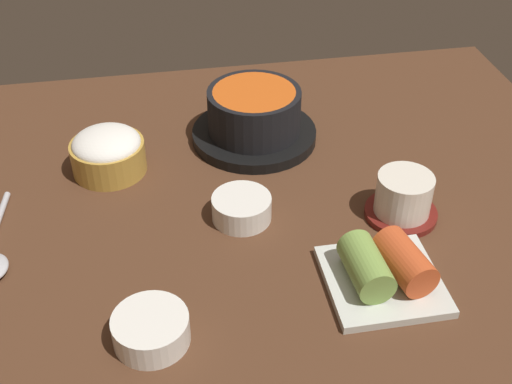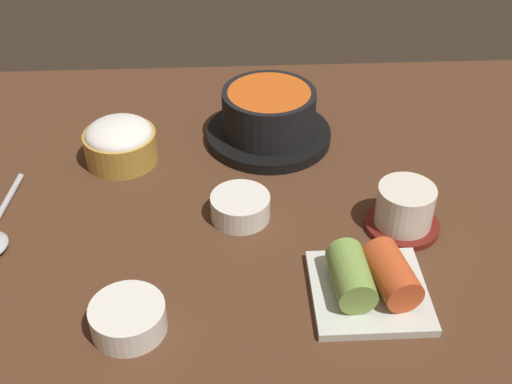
# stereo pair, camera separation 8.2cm
# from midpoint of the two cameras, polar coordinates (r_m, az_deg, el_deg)

# --- Properties ---
(dining_table) EXTENTS (1.00, 0.76, 0.02)m
(dining_table) POSITION_cam_midpoint_polar(r_m,az_deg,el_deg) (0.86, -4.28, -1.56)
(dining_table) COLOR #4C2D1C
(dining_table) RESTS_ON ground
(stone_pot) EXTENTS (0.18, 0.18, 0.08)m
(stone_pot) POSITION_cam_midpoint_polar(r_m,az_deg,el_deg) (0.96, -2.64, 6.33)
(stone_pot) COLOR black
(stone_pot) RESTS_ON dining_table
(rice_bowl) EXTENTS (0.10, 0.10, 0.06)m
(rice_bowl) POSITION_cam_midpoint_polar(r_m,az_deg,el_deg) (0.92, -15.12, 3.27)
(rice_bowl) COLOR #B78C38
(rice_bowl) RESTS_ON dining_table
(tea_cup_with_saucer) EXTENTS (0.09, 0.09, 0.06)m
(tea_cup_with_saucer) POSITION_cam_midpoint_polar(r_m,az_deg,el_deg) (0.83, 9.77, -0.57)
(tea_cup_with_saucer) COLOR maroon
(tea_cup_with_saucer) RESTS_ON dining_table
(banchan_cup_center) EXTENTS (0.07, 0.07, 0.03)m
(banchan_cup_center) POSITION_cam_midpoint_polar(r_m,az_deg,el_deg) (0.82, -4.23, -1.45)
(banchan_cup_center) COLOR white
(banchan_cup_center) RESTS_ON dining_table
(kimchi_plate) EXTENTS (0.13, 0.13, 0.05)m
(kimchi_plate) POSITION_cam_midpoint_polar(r_m,az_deg,el_deg) (0.74, 7.81, -6.81)
(kimchi_plate) COLOR silver
(kimchi_plate) RESTS_ON dining_table
(side_bowl_near) EXTENTS (0.08, 0.08, 0.03)m
(side_bowl_near) POSITION_cam_midpoint_polar(r_m,az_deg,el_deg) (0.69, -12.45, -11.53)
(side_bowl_near) COLOR white
(side_bowl_near) RESTS_ON dining_table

